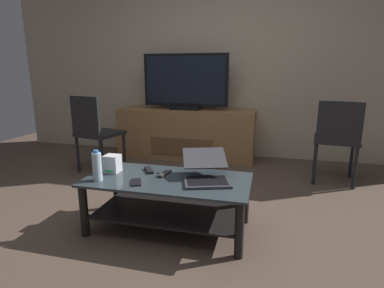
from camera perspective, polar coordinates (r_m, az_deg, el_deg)
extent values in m
plane|color=#4C3D33|center=(2.45, -1.68, -15.18)|extent=(7.68, 7.68, 0.00)
cube|color=#B2A38C|center=(4.36, 6.57, 16.33)|extent=(6.40, 0.12, 2.80)
cube|color=#2D383D|center=(2.27, -4.60, -6.68)|extent=(1.21, 0.58, 0.02)
cube|color=black|center=(2.37, -4.48, -12.47)|extent=(1.07, 0.51, 0.01)
cylinder|color=black|center=(2.38, -19.58, -11.74)|extent=(0.06, 0.06, 0.39)
cylinder|color=black|center=(2.03, 8.85, -15.67)|extent=(0.06, 0.06, 0.39)
cylinder|color=black|center=(2.76, -13.99, -7.78)|extent=(0.06, 0.06, 0.39)
cylinder|color=black|center=(2.47, 9.96, -10.22)|extent=(0.06, 0.06, 0.39)
cube|color=olive|center=(4.23, -1.12, 1.99)|extent=(1.86, 0.50, 0.67)
cube|color=brown|center=(4.02, -2.07, -0.59)|extent=(0.84, 0.01, 0.23)
cube|color=black|center=(4.15, -1.21, 6.82)|extent=(0.40, 0.20, 0.05)
cube|color=black|center=(4.12, -1.24, 11.89)|extent=(1.15, 0.04, 0.68)
cube|color=black|center=(4.10, -1.33, 11.89)|extent=(1.07, 0.01, 0.62)
cube|color=black|center=(3.60, 25.41, 0.74)|extent=(0.50, 0.50, 0.04)
cube|color=black|center=(3.37, 25.93, 3.58)|extent=(0.42, 0.09, 0.43)
cylinder|color=black|center=(3.86, 27.73, -2.44)|extent=(0.04, 0.04, 0.44)
cylinder|color=black|center=(3.83, 22.10, -1.96)|extent=(0.04, 0.04, 0.44)
cylinder|color=black|center=(3.49, 28.27, -4.04)|extent=(0.04, 0.04, 0.44)
cylinder|color=black|center=(3.47, 22.03, -3.52)|extent=(0.04, 0.04, 0.44)
cube|color=black|center=(3.77, -16.84, 1.89)|extent=(0.54, 0.54, 0.04)
cube|color=black|center=(3.60, -19.36, 4.86)|extent=(0.41, 0.14, 0.46)
cylinder|color=black|center=(3.83, -12.59, -1.34)|extent=(0.04, 0.04, 0.44)
cylinder|color=black|center=(4.09, -16.59, -0.66)|extent=(0.04, 0.04, 0.44)
cylinder|color=black|center=(3.57, -16.61, -2.69)|extent=(0.04, 0.04, 0.44)
cylinder|color=black|center=(3.84, -20.61, -1.85)|extent=(0.04, 0.04, 0.44)
cube|color=#333338|center=(2.17, 2.83, -7.08)|extent=(0.38, 0.34, 0.02)
cube|color=black|center=(2.17, 2.83, -6.83)|extent=(0.33, 0.27, 0.00)
cube|color=#333338|center=(2.30, 2.37, -2.61)|extent=(0.38, 0.33, 0.10)
cube|color=#3F8CD8|center=(2.29, 2.38, -2.67)|extent=(0.34, 0.29, 0.08)
cube|color=silver|center=(2.47, -14.70, -3.56)|extent=(0.11, 0.11, 0.14)
cube|color=#19D84C|center=(2.43, -15.26, -4.92)|extent=(0.07, 0.00, 0.01)
cylinder|color=silver|center=(2.29, -17.36, -4.10)|extent=(0.07, 0.07, 0.21)
cylinder|color=blue|center=(2.26, -17.56, -1.37)|extent=(0.04, 0.04, 0.02)
cube|color=black|center=(2.21, -10.46, -7.07)|extent=(0.12, 0.16, 0.01)
cube|color=#2D2D30|center=(2.34, -5.12, -5.53)|extent=(0.07, 0.17, 0.02)
cube|color=black|center=(2.44, -8.10, -4.86)|extent=(0.13, 0.16, 0.02)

